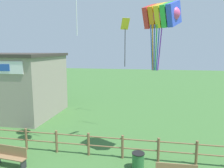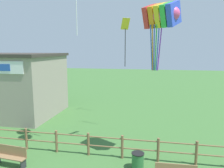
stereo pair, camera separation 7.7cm
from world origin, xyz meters
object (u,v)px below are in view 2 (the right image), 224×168
(trash_bin, at_px, (138,161))
(kite_rainbow_parafoil, at_px, (162,15))
(seaside_building, at_px, (11,84))
(kite_yellow_diamond, at_px, (125,34))
(park_bench_by_building, at_px, (11,155))

(trash_bin, height_order, kite_rainbow_parafoil, kite_rainbow_parafoil)
(seaside_building, xyz_separation_m, kite_rainbow_parafoil, (12.77, -5.75, 4.70))
(seaside_building, height_order, trash_bin, seaside_building)
(kite_yellow_diamond, bearing_deg, seaside_building, 169.73)
(park_bench_by_building, distance_m, kite_rainbow_parafoil, 10.22)
(park_bench_by_building, bearing_deg, seaside_building, 124.73)
(kite_rainbow_parafoil, bearing_deg, park_bench_by_building, -162.43)
(seaside_building, xyz_separation_m, kite_yellow_diamond, (10.48, -1.90, 4.09))
(trash_bin, distance_m, kite_yellow_diamond, 8.38)
(kite_rainbow_parafoil, bearing_deg, kite_yellow_diamond, 120.71)
(park_bench_by_building, xyz_separation_m, trash_bin, (6.27, 0.90, -0.13))
(trash_bin, bearing_deg, seaside_building, 148.95)
(park_bench_by_building, bearing_deg, kite_yellow_diamond, 51.28)
(park_bench_by_building, relative_size, kite_yellow_diamond, 0.54)
(seaside_building, xyz_separation_m, trash_bin, (11.83, -7.12, -2.32))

